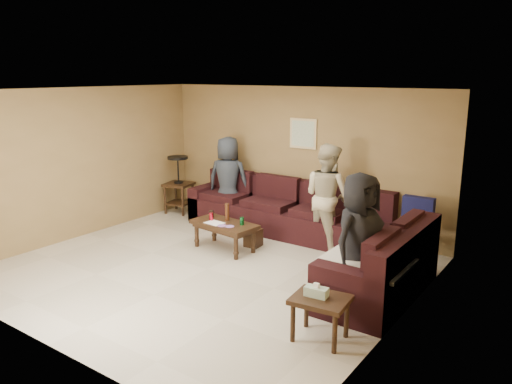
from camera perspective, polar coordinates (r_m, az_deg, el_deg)
room at (r=6.77m, az=-5.90°, el=4.37°), size 5.60×5.50×2.50m
sectional_sofa at (r=7.85m, az=6.20°, el=-4.42°), size 4.65×2.90×0.97m
coffee_table at (r=7.85m, az=-3.65°, el=-3.96°), size 1.11×0.64×0.72m
end_table_left at (r=9.98m, az=-8.84°, el=0.98°), size 0.59×0.59×1.13m
side_table_right at (r=5.32m, az=7.30°, el=-12.48°), size 0.62×0.53×0.62m
waste_bin at (r=8.05m, az=-0.32°, el=-5.24°), size 0.26×0.26×0.29m
wall_art at (r=8.72m, az=5.41°, el=6.66°), size 0.52×0.04×0.52m
person_left at (r=9.24m, az=-3.20°, el=1.42°), size 0.90×0.73×1.60m
person_middle at (r=7.91m, az=8.14°, el=-0.48°), size 0.96×0.83×1.67m
person_right at (r=6.01m, az=11.65°, el=-5.41°), size 0.68×0.89×1.62m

